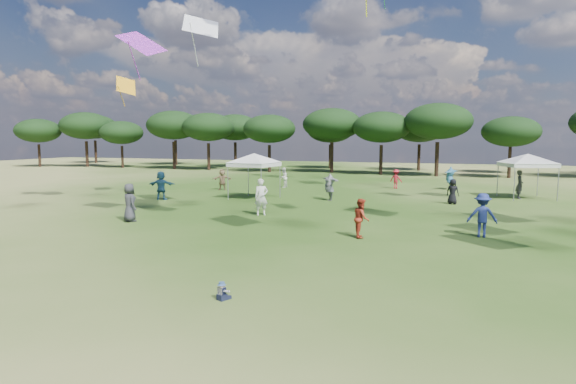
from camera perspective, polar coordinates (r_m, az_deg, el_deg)
name	(u,v)px	position (r m, az deg, el deg)	size (l,w,h in m)	color
ground	(174,336)	(10.50, -13.30, -16.24)	(140.00, 140.00, 0.00)	#2F4F17
tree_line	(431,125)	(55.61, 16.59, 7.65)	(108.78, 17.63, 7.77)	black
tent_left	(254,155)	(31.65, -4.03, 4.36)	(5.36, 5.36, 3.29)	gray
tent_right	(528,156)	(35.36, 26.56, 3.87)	(5.60, 5.60, 3.26)	gray
toddler	(222,292)	(12.31, -7.78, -11.65)	(0.35, 0.38, 0.46)	black
festival_crowd	(360,188)	(30.30, 8.48, 0.44)	(28.49, 21.79, 1.90)	olive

